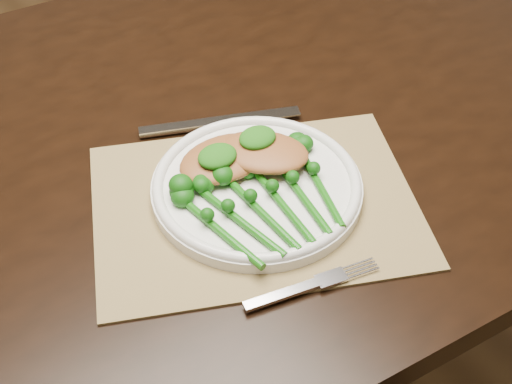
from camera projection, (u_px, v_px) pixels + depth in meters
dining_table at (204, 296)px, 1.26m from camera, size 1.70×1.09×0.75m
placemat at (255, 205)px, 0.89m from camera, size 0.49×0.44×0.00m
dinner_plate at (257, 186)px, 0.89m from camera, size 0.27×0.27×0.02m
knife at (205, 124)px, 1.00m from camera, size 0.21×0.11×0.01m
fork at (321, 282)px, 0.79m from camera, size 0.16×0.06×0.01m
chicken_fillet_left at (224, 158)px, 0.91m from camera, size 0.13×0.09×0.02m
chicken_fillet_right at (263, 152)px, 0.91m from camera, size 0.14×0.14×0.02m
pesto_dollop_left at (217, 156)px, 0.89m from camera, size 0.05×0.04×0.02m
pesto_dollop_right at (257, 138)px, 0.91m from camera, size 0.05×0.04×0.02m
broccolini_bundle at (271, 208)px, 0.85m from camera, size 0.18×0.20×0.04m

